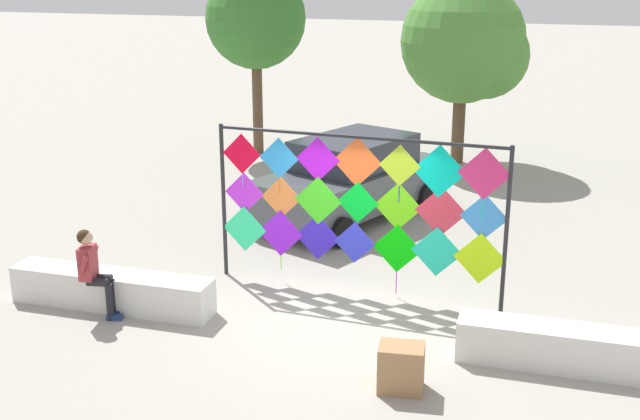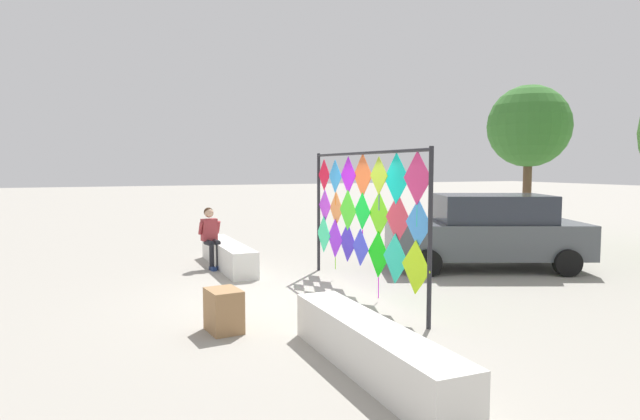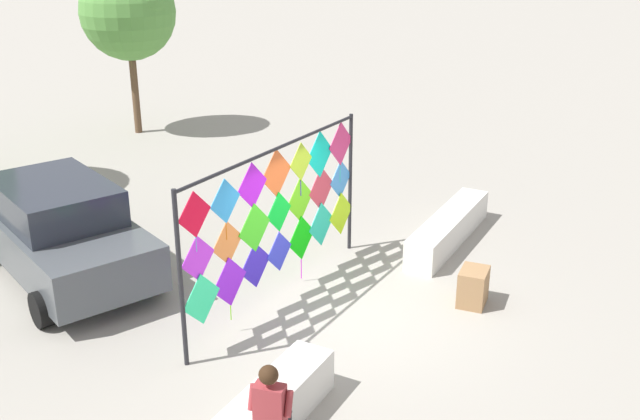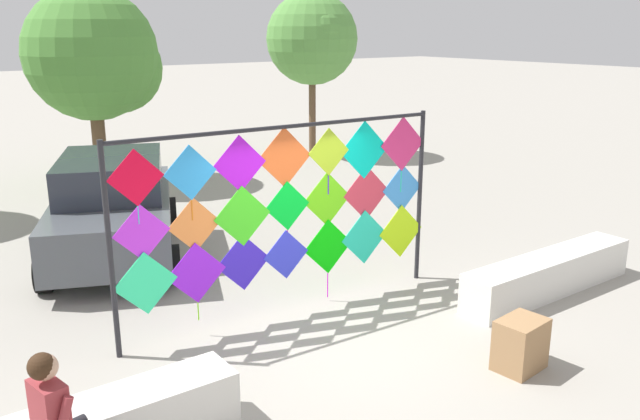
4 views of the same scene
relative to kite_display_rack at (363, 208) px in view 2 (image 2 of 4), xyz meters
The scene contains 8 objects.
ground 2.13m from the kite_display_rack, 91.90° to the right, with size 120.00×120.00×0.00m, color #9E998E.
plaza_ledge_left 4.26m from the kite_display_rack, 154.56° to the right, with size 3.38×0.58×0.59m, color silver.
plaza_ledge_right 4.18m from the kite_display_rack, 26.00° to the right, with size 3.38×0.58×0.59m, color silver.
kite_display_rack is the anchor object (origin of this frame).
seated_vendor 4.34m from the kite_display_rack, 150.05° to the right, with size 0.66×0.55×1.44m.
parked_car 4.14m from the kite_display_rack, 106.76° to the left, with size 3.53×4.91×1.75m.
cardboard_box_large 3.49m from the kite_display_rack, 66.38° to the right, with size 0.59×0.44×0.63m, color #9E754C.
tree_far_right 10.59m from the kite_display_rack, 119.61° to the left, with size 2.76×2.76×5.15m.
Camera 2 is at (9.02, -3.31, 2.42)m, focal length 30.30 mm.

